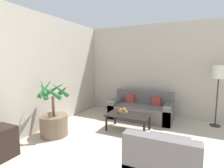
# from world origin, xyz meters

# --- Properties ---
(wall_back) EXTENTS (8.03, 0.06, 2.70)m
(wall_back) POSITION_xyz_m (0.00, 6.02, 1.35)
(wall_back) COLOR #BCB2A3
(wall_back) RESTS_ON ground_plane
(wall_left) EXTENTS (0.06, 7.59, 2.70)m
(wall_left) POSITION_xyz_m (-3.25, 2.99, 1.35)
(wall_left) COLOR #BCB2A3
(wall_left) RESTS_ON ground_plane
(potted_palm) EXTENTS (0.71, 0.73, 1.27)m
(potted_palm) POSITION_xyz_m (-2.75, 3.48, 0.36)
(potted_palm) COLOR brown
(potted_palm) RESTS_ON ground_plane
(sofa_loveseat) EXTENTS (1.70, 0.82, 0.75)m
(sofa_loveseat) POSITION_xyz_m (-1.34, 5.40, 0.26)
(sofa_loveseat) COLOR #605B5B
(sofa_loveseat) RESTS_ON ground_plane
(floor_lamp) EXTENTS (0.31, 0.31, 1.52)m
(floor_lamp) POSITION_xyz_m (0.50, 5.62, 1.28)
(floor_lamp) COLOR #2D2823
(floor_lamp) RESTS_ON ground_plane
(coffee_table) EXTENTS (0.99, 0.59, 0.39)m
(coffee_table) POSITION_xyz_m (-1.38, 4.43, 0.34)
(coffee_table) COLOR black
(coffee_table) RESTS_ON ground_plane
(fruit_bowl) EXTENTS (0.22, 0.22, 0.05)m
(fruit_bowl) POSITION_xyz_m (-1.53, 4.46, 0.41)
(fruit_bowl) COLOR #997A4C
(fruit_bowl) RESTS_ON coffee_table
(apple_red) EXTENTS (0.08, 0.08, 0.08)m
(apple_red) POSITION_xyz_m (-1.54, 4.51, 0.48)
(apple_red) COLOR red
(apple_red) RESTS_ON fruit_bowl
(apple_green) EXTENTS (0.08, 0.08, 0.08)m
(apple_green) POSITION_xyz_m (-1.48, 4.44, 0.48)
(apple_green) COLOR olive
(apple_green) RESTS_ON fruit_bowl
(orange_fruit) EXTENTS (0.07, 0.07, 0.07)m
(orange_fruit) POSITION_xyz_m (-1.57, 4.41, 0.48)
(orange_fruit) COLOR orange
(orange_fruit) RESTS_ON fruit_bowl
(ottoman) EXTENTS (0.68, 0.47, 0.37)m
(ottoman) POSITION_xyz_m (-0.37, 3.50, 0.19)
(ottoman) COLOR #605B5B
(ottoman) RESTS_ON ground_plane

